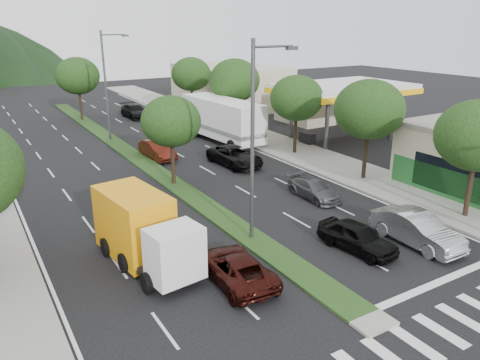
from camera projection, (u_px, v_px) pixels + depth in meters
ground at (364, 318)px, 17.78m from camera, size 160.00×160.00×0.00m
sidewalk_right at (266, 140)px, 44.14m from camera, size 5.00×90.00×0.15m
median at (127, 151)px, 40.45m from camera, size 1.60×56.00×0.12m
crosswalk at (407, 347)px, 16.16m from camera, size 19.00×2.20×0.01m
gas_canopy at (343, 90)px, 43.43m from camera, size 12.20×8.20×5.25m
bldg_right_far at (230, 86)px, 62.16m from camera, size 10.00×16.00×5.20m
tree_r_a at (478, 136)px, 25.36m from camera, size 4.60×4.60×6.63m
tree_r_b at (369, 109)px, 31.77m from camera, size 4.80×4.80×6.94m
tree_r_c at (297, 98)px, 38.35m from camera, size 4.40×4.40×6.48m
tree_r_d at (235, 80)px, 46.31m from camera, size 5.00×5.00×7.17m
tree_r_e at (191, 74)px, 54.51m from camera, size 4.60×4.60×6.71m
tree_med_near at (171, 121)px, 30.94m from camera, size 4.00×4.00×6.02m
tree_med_far at (78, 76)px, 51.82m from camera, size 4.80×4.80×6.94m
streetlight_near at (256, 133)px, 22.57m from camera, size 2.60×0.25×10.00m
streetlight_mid at (107, 81)px, 42.83m from camera, size 2.60×0.25×10.00m
sedan_silver at (417, 229)px, 23.48m from camera, size 1.81×4.96×1.63m
suv_maroon at (236, 268)px, 20.11m from camera, size 2.46×4.82×1.30m
car_queue_a at (357, 237)px, 22.86m from camera, size 2.22×4.35×1.42m
car_queue_b at (314, 189)px, 29.74m from camera, size 1.76×4.16×1.20m
car_queue_c at (157, 150)px, 38.37m from camera, size 1.81×4.57×1.48m
car_queue_d at (235, 156)px, 36.51m from camera, size 2.81×5.47×1.48m
car_queue_e at (165, 135)px, 43.79m from camera, size 1.83×3.74×1.23m
car_queue_f at (135, 111)px, 54.74m from camera, size 2.27×5.30×1.52m
box_truck at (142, 232)px, 21.49m from camera, size 3.21×6.81×3.24m
motorhome at (222, 119)px, 43.62m from camera, size 3.80×10.38×3.92m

